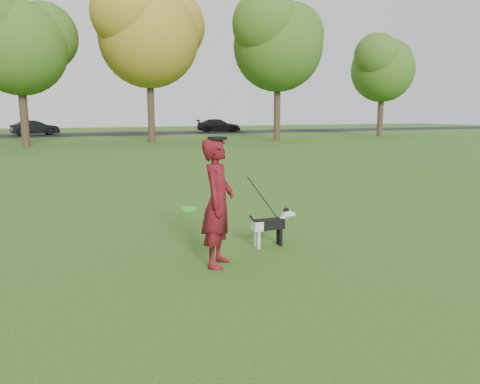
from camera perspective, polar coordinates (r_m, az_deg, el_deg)
name	(u,v)px	position (r m, az deg, el deg)	size (l,w,h in m)	color
ground	(255,257)	(7.15, 1.85, -7.89)	(120.00, 120.00, 0.00)	#285116
road	(79,135)	(46.34, -19.02, 6.64)	(120.00, 7.00, 0.02)	black
man	(218,203)	(6.55, -2.73, -1.31)	(0.66, 0.44, 1.82)	#500B15
dog	(272,223)	(7.61, 3.94, -3.79)	(0.83, 0.17, 0.63)	black
car_mid	(35,128)	(46.24, -23.73, 7.18)	(1.40, 4.03, 1.33)	black
car_right	(219,126)	(49.13, -2.63, 8.10)	(1.86, 4.58, 1.33)	black
man_held_items	(264,200)	(7.11, 2.92, -0.94)	(1.80, 0.74, 1.41)	#1BDC25
tree_row	(63,26)	(32.72, -20.79, 18.43)	(51.74, 8.86, 12.01)	#38281C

